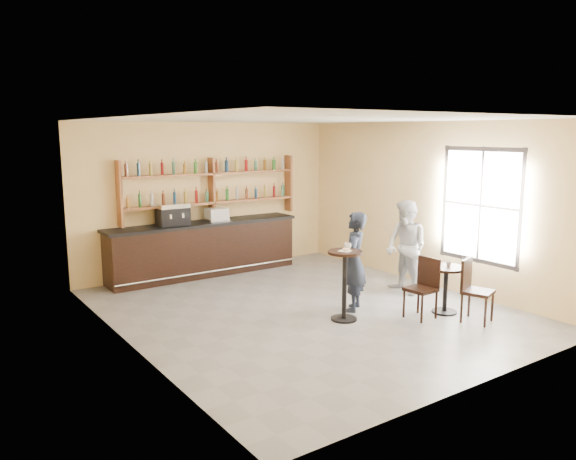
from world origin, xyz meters
TOP-DOWN VIEW (x-y plane):
  - floor at (0.00, 0.00)m, footprint 7.00×7.00m
  - ceiling at (0.00, 0.00)m, footprint 7.00×7.00m
  - wall_back at (0.00, 3.50)m, footprint 7.00×0.00m
  - wall_front at (0.00, -3.50)m, footprint 7.00×0.00m
  - wall_left at (-3.00, 0.00)m, footprint 0.00×7.00m
  - wall_right at (3.00, 0.00)m, footprint 0.00×7.00m
  - window_pane at (2.99, -1.20)m, footprint 0.00×2.00m
  - window_frame at (2.99, -1.20)m, footprint 0.04×1.70m
  - shelf_unit at (0.00, 3.37)m, footprint 4.00×0.26m
  - liquor_bottles at (0.00, 3.37)m, footprint 3.68×0.10m
  - bar_counter at (-0.33, 3.15)m, footprint 4.18×0.82m
  - espresso_machine at (-1.01, 3.15)m, footprint 0.63×0.42m
  - pastry_case at (-0.02, 3.15)m, footprint 0.49×0.42m
  - pedestal_table at (0.21, -0.77)m, footprint 0.68×0.68m
  - napkin at (0.21, -0.77)m, footprint 0.23×0.23m
  - donut at (0.22, -0.78)m, footprint 0.15×0.15m
  - cup_pedestal at (0.35, -0.67)m, footprint 0.13×0.13m
  - man_main at (0.68, -0.46)m, footprint 0.73×0.70m
  - cafe_table at (1.84, -1.46)m, footprint 0.66×0.66m
  - cup_cafe at (1.89, -1.46)m, footprint 0.12×0.12m
  - chair_west at (1.29, -1.41)m, footprint 0.45×0.45m
  - chair_south at (1.89, -2.06)m, footprint 0.56×0.56m
  - patron_second at (2.15, -0.25)m, footprint 0.74×0.91m

SIDE VIEW (x-z plane):
  - floor at x=0.00m, z-range 0.00..0.00m
  - cafe_table at x=1.84m, z-range 0.00..0.79m
  - chair_west at x=1.29m, z-range 0.00..0.99m
  - chair_south at x=1.89m, z-range 0.00..1.01m
  - bar_counter at x=-0.33m, z-range 0.00..1.13m
  - pedestal_table at x=0.21m, z-range 0.00..1.14m
  - cup_cafe at x=1.89m, z-range 0.79..0.88m
  - man_main at x=0.68m, z-range 0.00..1.69m
  - patron_second at x=2.15m, z-range 0.00..1.76m
  - napkin at x=0.21m, z-range 1.14..1.14m
  - donut at x=0.22m, z-range 1.14..1.18m
  - cup_pedestal at x=0.35m, z-range 1.14..1.23m
  - pastry_case at x=-0.02m, z-range 1.13..1.40m
  - espresso_machine at x=-1.01m, z-range 1.13..1.57m
  - wall_back at x=0.00m, z-range -1.90..5.10m
  - wall_front at x=0.00m, z-range -1.90..5.10m
  - wall_left at x=-3.00m, z-range -1.90..5.10m
  - wall_right at x=3.00m, z-range -1.90..5.10m
  - window_frame at x=2.99m, z-range 0.65..2.75m
  - window_pane at x=2.99m, z-range 0.70..2.70m
  - shelf_unit at x=0.00m, z-range 1.11..2.51m
  - liquor_bottles at x=0.00m, z-range 1.48..2.48m
  - ceiling at x=0.00m, z-range 3.20..3.20m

